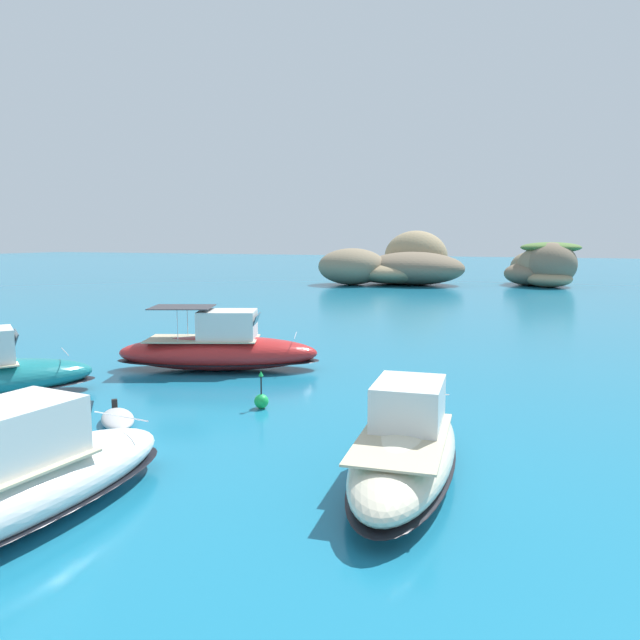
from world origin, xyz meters
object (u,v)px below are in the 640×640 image
object	(u,v)px
islet_large	(399,266)
channel_buoy	(261,400)
motorboat_red	(219,350)
motorboat_white	(1,490)
motorboat_cream	(406,447)
islet_small	(542,267)
dinghy_tender	(118,419)

from	to	relation	value
islet_large	channel_buoy	xyz separation A→B (m)	(11.01, -64.18, -2.23)
motorboat_red	motorboat_white	distance (m)	16.92
motorboat_cream	motorboat_white	xyz separation A→B (m)	(-7.72, -6.38, 0.08)
islet_small	channel_buoy	xyz separation A→B (m)	(-8.04, -67.94, -2.26)
motorboat_cream	motorboat_red	xyz separation A→B (m)	(-11.98, 9.99, 0.13)
motorboat_cream	motorboat_red	size ratio (longest dim) A/B	0.86
islet_small	dinghy_tender	world-z (taller)	islet_small
motorboat_white	motorboat_cream	bearing A→B (deg)	39.56
islet_small	motorboat_red	size ratio (longest dim) A/B	1.38
dinghy_tender	motorboat_white	bearing A→B (deg)	-68.35
islet_large	channel_buoy	bearing A→B (deg)	-80.26
dinghy_tender	motorboat_red	bearing A→B (deg)	98.70
islet_small	motorboat_cream	xyz separation A→B (m)	(-1.22, -72.51, -1.72)
motorboat_red	channel_buoy	size ratio (longest dim) A/B	7.13
islet_large	motorboat_white	bearing A→B (deg)	-82.33
islet_small	motorboat_cream	bearing A→B (deg)	-90.96
islet_small	motorboat_cream	size ratio (longest dim) A/B	1.60
islet_large	dinghy_tender	xyz separation A→B (m)	(7.26, -67.93, -2.34)
islet_small	motorboat_red	xyz separation A→B (m)	(-13.20, -62.52, -1.59)
motorboat_cream	motorboat_white	distance (m)	10.01
islet_small	channel_buoy	size ratio (longest dim) A/B	9.86
islet_small	motorboat_red	distance (m)	63.92
motorboat_red	channel_buoy	world-z (taller)	motorboat_red
islet_large	motorboat_red	size ratio (longest dim) A/B	2.14
motorboat_cream	motorboat_white	bearing A→B (deg)	-140.44
dinghy_tender	channel_buoy	distance (m)	5.31
motorboat_red	channel_buoy	xyz separation A→B (m)	(5.16, -5.43, -0.67)
motorboat_cream	channel_buoy	size ratio (longest dim) A/B	6.15
islet_small	dinghy_tender	distance (m)	72.70
motorboat_white	dinghy_tender	bearing A→B (deg)	111.65
motorboat_white	channel_buoy	size ratio (longest dim) A/B	6.70
channel_buoy	islet_large	bearing A→B (deg)	99.74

